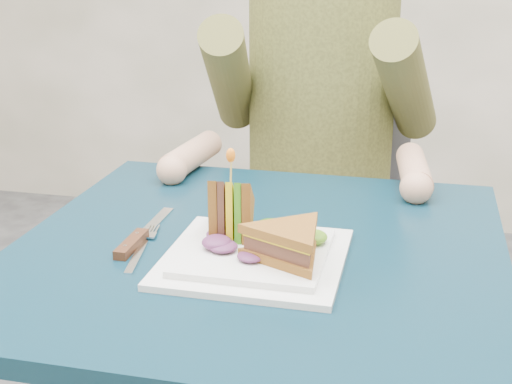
% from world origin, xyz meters
% --- Properties ---
extents(table, '(0.75, 0.75, 0.73)m').
position_xyz_m(table, '(0.00, 0.00, 0.65)').
color(table, '#08202E').
rests_on(table, ground).
extents(chair, '(0.42, 0.40, 0.93)m').
position_xyz_m(chair, '(0.00, 0.74, 0.54)').
color(chair, '#47474C').
rests_on(chair, ground).
extents(diner, '(0.54, 0.59, 0.74)m').
position_xyz_m(diner, '(-0.00, 0.63, 0.91)').
color(diner, '#4C4E23').
rests_on(diner, chair).
extents(plate, '(0.26, 0.26, 0.02)m').
position_xyz_m(plate, '(0.01, -0.06, 0.74)').
color(plate, white).
rests_on(plate, table).
extents(sandwich_flat, '(0.19, 0.19, 0.05)m').
position_xyz_m(sandwich_flat, '(0.06, -0.08, 0.78)').
color(sandwich_flat, brown).
rests_on(sandwich_flat, plate).
extents(sandwich_upright, '(0.09, 0.14, 0.14)m').
position_xyz_m(sandwich_upright, '(-0.04, -0.01, 0.78)').
color(sandwich_upright, brown).
rests_on(sandwich_upright, plate).
extents(fork, '(0.04, 0.18, 0.01)m').
position_xyz_m(fork, '(-0.17, -0.06, 0.73)').
color(fork, silver).
rests_on(fork, table).
extents(knife, '(0.02, 0.22, 0.02)m').
position_xyz_m(knife, '(-0.19, -0.04, 0.74)').
color(knife, silver).
rests_on(knife, table).
extents(toothpick, '(0.01, 0.01, 0.06)m').
position_xyz_m(toothpick, '(-0.04, -0.01, 0.85)').
color(toothpick, tan).
rests_on(toothpick, sandwich_upright).
extents(toothpick_frill, '(0.01, 0.01, 0.02)m').
position_xyz_m(toothpick_frill, '(-0.04, -0.01, 0.88)').
color(toothpick_frill, orange).
rests_on(toothpick_frill, sandwich_upright).
extents(lettuce_spill, '(0.15, 0.13, 0.02)m').
position_xyz_m(lettuce_spill, '(0.01, -0.05, 0.76)').
color(lettuce_spill, '#337A14').
rests_on(lettuce_spill, plate).
extents(onion_ring, '(0.04, 0.04, 0.02)m').
position_xyz_m(onion_ring, '(0.02, -0.05, 0.77)').
color(onion_ring, '#9E4C7A').
rests_on(onion_ring, plate).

